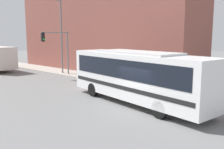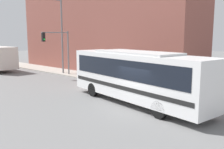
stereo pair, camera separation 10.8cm
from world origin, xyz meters
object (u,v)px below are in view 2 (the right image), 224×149
traffic_light_pole (59,45)px  street_lamp (59,30)px  parking_meter (101,70)px  city_bus (136,74)px  fire_hydrant (153,84)px

traffic_light_pole → street_lamp: size_ratio=0.58×
traffic_light_pole → parking_meter: size_ratio=3.44×
city_bus → traffic_light_pole: 12.88m
traffic_light_pole → city_bus: bearing=-103.6°
city_bus → street_lamp: bearing=83.0°
traffic_light_pole → street_lamp: street_lamp is taller
city_bus → fire_hydrant: (4.06, 1.43, -1.44)m
city_bus → traffic_light_pole: bearing=85.6°
city_bus → parking_meter: size_ratio=8.06×
city_bus → street_lamp: 14.48m
fire_hydrant → traffic_light_pole: traffic_light_pole is taller
traffic_light_pole → street_lamp: (0.94, 1.17, 1.53)m
parking_meter → street_lamp: (-0.11, 6.34, 3.84)m
parking_meter → street_lamp: size_ratio=0.17×
traffic_light_pole → parking_meter: (1.05, -5.17, -2.30)m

